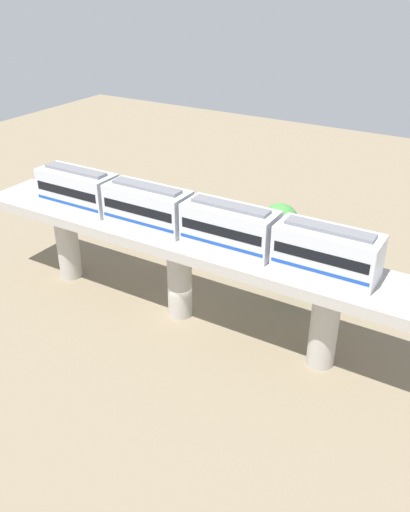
# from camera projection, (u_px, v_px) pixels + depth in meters

# --- Properties ---
(ground_plane) EXTENTS (120.00, 120.00, 0.00)m
(ground_plane) POSITION_uv_depth(u_px,v_px,m) (181.00, 313.00, 42.92)
(ground_plane) COLOR #84755B
(viaduct) EXTENTS (5.20, 35.80, 7.11)m
(viaduct) POSITION_uv_depth(u_px,v_px,m) (179.00, 252.00, 40.25)
(viaduct) COLOR #B7B2AA
(viaduct) RESTS_ON ground
(train) EXTENTS (2.64, 27.45, 3.24)m
(train) POSITION_uv_depth(u_px,v_px,m) (187.00, 217.00, 38.44)
(train) COLOR silver
(train) RESTS_ON viaduct
(parked_car_black) EXTENTS (1.81, 4.20, 1.76)m
(parked_car_black) POSITION_uv_depth(u_px,v_px,m) (342.00, 273.00, 47.11)
(parked_car_black) COLOR black
(parked_car_black) RESTS_ON ground
(parked_car_orange) EXTENTS (1.97, 4.27, 1.76)m
(parked_car_orange) POSITION_uv_depth(u_px,v_px,m) (204.00, 251.00, 50.61)
(parked_car_orange) COLOR orange
(parked_car_orange) RESTS_ON ground
(tree_near_viaduct) EXTENTS (3.48, 3.48, 5.48)m
(tree_near_viaduct) POSITION_uv_depth(u_px,v_px,m) (280.00, 222.00, 49.24)
(tree_near_viaduct) COLOR brown
(tree_near_viaduct) RESTS_ON ground
(tree_mid_lot) EXTENTS (2.92, 2.92, 4.74)m
(tree_mid_lot) POSITION_uv_depth(u_px,v_px,m) (295.00, 262.00, 43.69)
(tree_mid_lot) COLOR brown
(tree_mid_lot) RESTS_ON ground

